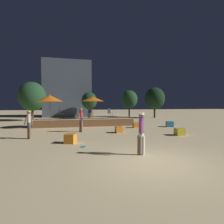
% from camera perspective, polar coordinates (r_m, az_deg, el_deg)
% --- Properties ---
extents(ground_plane, '(120.00, 120.00, 0.00)m').
position_cam_1_polar(ground_plane, '(6.44, 12.70, -15.67)').
color(ground_plane, '#D1B784').
extents(wooden_deck, '(8.98, 2.27, 0.71)m').
position_cam_1_polar(wooden_deck, '(16.80, -8.85, -3.28)').
color(wooden_deck, brown).
rests_on(wooden_deck, ground).
extents(patio_umbrella_0, '(2.02, 2.02, 2.78)m').
position_cam_1_polar(patio_umbrella_0, '(15.88, -6.27, 4.24)').
color(patio_umbrella_0, brown).
rests_on(patio_umbrella_0, ground).
extents(patio_umbrella_1, '(2.23, 2.23, 2.87)m').
position_cam_1_polar(patio_umbrella_1, '(15.92, -19.64, 4.21)').
color(patio_umbrella_1, brown).
rests_on(patio_umbrella_1, ground).
extents(cube_seat_0, '(0.70, 0.70, 0.48)m').
position_cam_1_polar(cube_seat_0, '(16.48, 18.30, -3.77)').
color(cube_seat_0, '#2D9EDB').
rests_on(cube_seat_0, ground).
extents(cube_seat_1, '(0.58, 0.58, 0.46)m').
position_cam_1_polar(cube_seat_1, '(12.21, 21.19, -6.01)').
color(cube_seat_1, yellow).
rests_on(cube_seat_1, ground).
extents(cube_seat_2, '(0.50, 0.50, 0.42)m').
position_cam_1_polar(cube_seat_2, '(15.27, 7.78, -4.26)').
color(cube_seat_2, orange).
rests_on(cube_seat_2, ground).
extents(cube_seat_3, '(0.49, 0.49, 0.43)m').
position_cam_1_polar(cube_seat_3, '(12.39, 2.21, -5.79)').
color(cube_seat_3, orange).
rests_on(cube_seat_3, ground).
extents(cube_seat_4, '(0.67, 0.67, 0.48)m').
position_cam_1_polar(cube_seat_4, '(9.37, -13.42, -8.41)').
color(cube_seat_4, orange).
rests_on(cube_seat_4, ground).
extents(person_0, '(0.45, 0.44, 1.74)m').
position_cam_1_polar(person_0, '(12.83, -10.11, -2.24)').
color(person_0, '#997051').
rests_on(person_0, ground).
extents(person_1, '(0.46, 0.34, 1.65)m').
position_cam_1_polar(person_1, '(11.23, -25.51, -3.29)').
color(person_1, brown).
rests_on(person_1, ground).
extents(person_2, '(0.28, 0.48, 1.68)m').
position_cam_1_polar(person_2, '(7.01, 9.53, -6.28)').
color(person_2, white).
rests_on(person_2, ground).
extents(bistro_chair_0, '(0.43, 0.42, 0.90)m').
position_cam_1_polar(bistro_chair_0, '(16.62, -16.49, -0.18)').
color(bistro_chair_0, '#2D3338').
rests_on(bistro_chair_0, wooden_deck).
extents(bistro_chair_1, '(0.44, 0.44, 0.90)m').
position_cam_1_polar(bistro_chair_1, '(17.15, -7.29, -0.01)').
color(bistro_chair_1, '#47474C').
rests_on(bistro_chair_1, wooden_deck).
extents(bistro_chair_2, '(0.47, 0.47, 0.90)m').
position_cam_1_polar(bistro_chair_2, '(17.01, -0.81, -0.01)').
color(bistro_chair_2, '#2D3338').
rests_on(bistro_chair_2, wooden_deck).
extents(frisbee_disc, '(0.27, 0.27, 0.03)m').
position_cam_1_polar(frisbee_disc, '(8.46, -9.12, -11.09)').
color(frisbee_disc, '#33B2D8').
rests_on(frisbee_disc, ground).
extents(background_tree_0, '(2.27, 2.27, 3.79)m').
position_cam_1_polar(background_tree_0, '(26.03, -7.43, 3.63)').
color(background_tree_0, '#3D2B1C').
rests_on(background_tree_0, ground).
extents(background_tree_1, '(2.64, 2.64, 4.31)m').
position_cam_1_polar(background_tree_1, '(28.84, 5.68, 4.16)').
color(background_tree_1, '#3D2B1C').
rests_on(background_tree_1, ground).
extents(background_tree_2, '(2.93, 2.93, 4.51)m').
position_cam_1_polar(background_tree_2, '(26.75, 13.77, 4.32)').
color(background_tree_2, '#3D2B1C').
rests_on(background_tree_2, ground).
extents(background_tree_3, '(3.22, 3.22, 4.75)m').
position_cam_1_polar(background_tree_3, '(23.58, -24.63, 4.63)').
color(background_tree_3, '#3D2B1C').
rests_on(background_tree_3, ground).
extents(distant_building, '(7.45, 4.69, 8.99)m').
position_cam_1_polar(distant_building, '(30.19, -14.23, 7.16)').
color(distant_building, '#4C5666').
rests_on(distant_building, ground).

